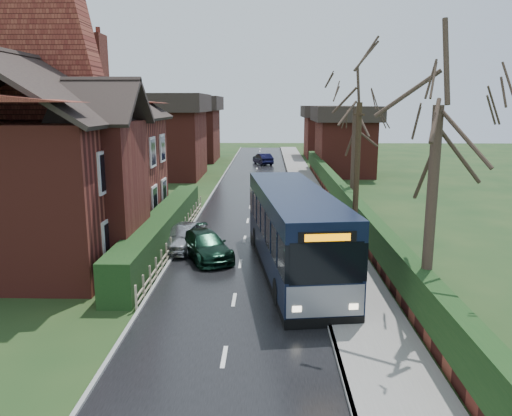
{
  "coord_description": "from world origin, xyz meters",
  "views": [
    {
      "loc": [
        1.15,
        -18.29,
        6.68
      ],
      "look_at": [
        0.6,
        5.12,
        1.8
      ],
      "focal_mm": 35.0,
      "sensor_mm": 36.0,
      "label": 1
    }
  ],
  "objects_px": {
    "car_green": "(205,245)",
    "bus_stop_sign": "(318,228)",
    "bus": "(294,232)",
    "telegraph_pole": "(356,185)",
    "brick_house": "(56,155)",
    "car_silver": "(183,236)"
  },
  "relations": [
    {
      "from": "brick_house",
      "to": "bus",
      "type": "relative_size",
      "value": 1.31
    },
    {
      "from": "car_green",
      "to": "telegraph_pole",
      "type": "xyz_separation_m",
      "value": [
        6.4,
        -0.78,
        2.84
      ]
    },
    {
      "from": "car_green",
      "to": "bus_stop_sign",
      "type": "relative_size",
      "value": 1.46
    },
    {
      "from": "bus",
      "to": "car_green",
      "type": "height_order",
      "value": "bus"
    },
    {
      "from": "telegraph_pole",
      "to": "car_silver",
      "type": "bearing_deg",
      "value": 148.92
    },
    {
      "from": "bus",
      "to": "car_silver",
      "type": "relative_size",
      "value": 3.04
    },
    {
      "from": "brick_house",
      "to": "telegraph_pole",
      "type": "distance_m",
      "value": 13.83
    },
    {
      "from": "brick_house",
      "to": "telegraph_pole",
      "type": "relative_size",
      "value": 2.16
    },
    {
      "from": "bus",
      "to": "brick_house",
      "type": "bearing_deg",
      "value": 154.42
    },
    {
      "from": "bus",
      "to": "car_silver",
      "type": "height_order",
      "value": "bus"
    },
    {
      "from": "car_silver",
      "to": "car_green",
      "type": "xyz_separation_m",
      "value": [
        1.2,
        -1.33,
        -0.04
      ]
    },
    {
      "from": "car_green",
      "to": "telegraph_pole",
      "type": "height_order",
      "value": "telegraph_pole"
    },
    {
      "from": "bus",
      "to": "car_green",
      "type": "xyz_separation_m",
      "value": [
        -3.81,
        1.68,
        -1.06
      ]
    },
    {
      "from": "telegraph_pole",
      "to": "brick_house",
      "type": "bearing_deg",
      "value": 153.15
    },
    {
      "from": "bus",
      "to": "telegraph_pole",
      "type": "height_order",
      "value": "telegraph_pole"
    },
    {
      "from": "bus_stop_sign",
      "to": "car_silver",
      "type": "bearing_deg",
      "value": 149.65
    },
    {
      "from": "brick_house",
      "to": "bus_stop_sign",
      "type": "distance_m",
      "value": 12.72
    },
    {
      "from": "bus",
      "to": "bus_stop_sign",
      "type": "height_order",
      "value": "bus"
    },
    {
      "from": "car_silver",
      "to": "car_green",
      "type": "distance_m",
      "value": 1.79
    },
    {
      "from": "bus",
      "to": "bus_stop_sign",
      "type": "bearing_deg",
      "value": -6.69
    },
    {
      "from": "brick_house",
      "to": "car_silver",
      "type": "relative_size",
      "value": 3.97
    },
    {
      "from": "bus_stop_sign",
      "to": "bus",
      "type": "bearing_deg",
      "value": 176.88
    }
  ]
}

